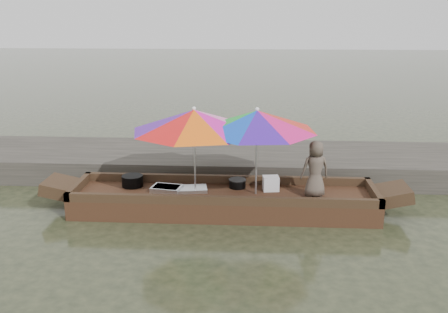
# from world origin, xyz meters

# --- Properties ---
(water) EXTENTS (80.00, 80.00, 0.00)m
(water) POSITION_xyz_m (0.00, 0.00, 0.00)
(water) COLOR black
(water) RESTS_ON ground
(dock) EXTENTS (22.00, 2.20, 0.50)m
(dock) POSITION_xyz_m (0.00, 2.20, 0.25)
(dock) COLOR #2D2B26
(dock) RESTS_ON ground
(boat_hull) EXTENTS (5.36, 1.20, 0.35)m
(boat_hull) POSITION_xyz_m (0.00, 0.00, 0.17)
(boat_hull) COLOR black
(boat_hull) RESTS_ON water
(cooking_pot) EXTENTS (0.39, 0.39, 0.20)m
(cooking_pot) POSITION_xyz_m (-1.70, 0.27, 0.45)
(cooking_pot) COLOR black
(cooking_pot) RESTS_ON boat_hull
(tray_crayfish) EXTENTS (0.58, 0.45, 0.09)m
(tray_crayfish) POSITION_xyz_m (-1.03, 0.04, 0.39)
(tray_crayfish) COLOR silver
(tray_crayfish) RESTS_ON boat_hull
(tray_scallop) EXTENTS (0.57, 0.44, 0.06)m
(tray_scallop) POSITION_xyz_m (-0.57, 0.10, 0.38)
(tray_scallop) COLOR silver
(tray_scallop) RESTS_ON boat_hull
(charcoal_grill) EXTENTS (0.30, 0.30, 0.14)m
(charcoal_grill) POSITION_xyz_m (0.23, 0.32, 0.42)
(charcoal_grill) COLOR black
(charcoal_grill) RESTS_ON boat_hull
(supply_bag) EXTENTS (0.31, 0.26, 0.26)m
(supply_bag) POSITION_xyz_m (0.84, 0.20, 0.48)
(supply_bag) COLOR silver
(supply_bag) RESTS_ON boat_hull
(vendor) EXTENTS (0.55, 0.42, 1.00)m
(vendor) POSITION_xyz_m (1.58, -0.06, 0.85)
(vendor) COLOR #50453A
(vendor) RESTS_ON boat_hull
(umbrella_bow) EXTENTS (2.54, 2.54, 1.55)m
(umbrella_bow) POSITION_xyz_m (-0.51, 0.00, 1.12)
(umbrella_bow) COLOR pink
(umbrella_bow) RESTS_ON boat_hull
(umbrella_stern) EXTENTS (2.57, 2.57, 1.55)m
(umbrella_stern) POSITION_xyz_m (0.57, 0.00, 1.12)
(umbrella_stern) COLOR red
(umbrella_stern) RESTS_ON boat_hull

